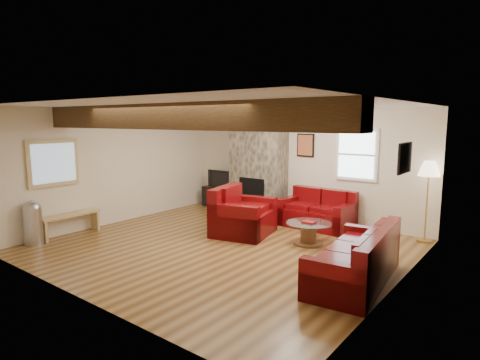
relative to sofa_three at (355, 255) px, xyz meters
The scene contains 18 objects.
room 2.63m from the sofa_three, behind, with size 8.00×8.00×8.00m.
oak_beam 3.35m from the sofa_three, 154.86° to the right, with size 6.00×0.36×0.38m, color black.
chimney_breast 4.41m from the sofa_three, 143.47° to the left, with size 1.40×0.67×2.50m.
back_window 3.23m from the sofa_three, 112.00° to the left, with size 0.90×0.08×1.10m, color white, non-canonical shape.
hatch_window 5.72m from the sofa_three, 165.43° to the right, with size 0.08×1.00×0.90m, color tan, non-canonical shape.
ceiling_dome 2.77m from the sofa_three, 148.02° to the left, with size 0.40×0.40×0.18m, color #F3EACE, non-canonical shape.
artwork_back 3.87m from the sofa_three, 129.80° to the left, with size 0.42×0.06×0.52m, color black, non-canonical shape.
artwork_right 1.49m from the sofa_three, 38.84° to the left, with size 0.06×0.55×0.42m, color black, non-canonical shape.
sofa_three is the anchor object (origin of this frame).
loveseat 2.91m from the sofa_three, 127.29° to the left, with size 1.49×0.85×0.79m, color #4B0508, non-canonical shape.
armchair_red 2.83m from the sofa_three, 160.54° to the left, with size 1.17×1.02×0.95m, color #4B0508, non-canonical shape.
coffee_table 1.76m from the sofa_three, 139.22° to the left, with size 0.82×0.82×0.43m.
tv_cabinet 5.34m from the sofa_three, 150.62° to the left, with size 1.05×0.42×0.52m, color black.
television 5.35m from the sofa_three, 150.62° to the left, with size 0.78×0.10×0.45m, color black.
floor_lamp 2.81m from the sofa_three, 83.08° to the left, with size 0.39×0.39×1.52m.
pine_bench 5.45m from the sofa_three, 167.07° to the right, with size 0.27×1.18×0.44m, color tan, non-canonical shape.
pedal_bin 5.64m from the sofa_three, 159.89° to the right, with size 0.33×0.33×0.83m, color #B0B0B5, non-canonical shape.
coal_bucket 3.66m from the sofa_three, 147.90° to the left, with size 0.34×0.34×0.32m, color slate, non-canonical shape.
Camera 1 is at (4.50, -5.34, 2.25)m, focal length 30.00 mm.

